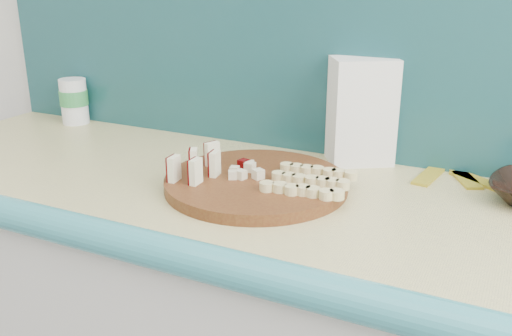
{
  "coord_description": "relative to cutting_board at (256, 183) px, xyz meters",
  "views": [
    {
      "loc": [
        0.36,
        0.55,
        1.33
      ],
      "look_at": [
        -0.11,
        1.51,
        0.95
      ],
      "focal_mm": 40.0,
      "sensor_mm": 36.0,
      "label": 1
    }
  ],
  "objects": [
    {
      "name": "backsplash",
      "position": [
        0.21,
        0.28,
        0.24
      ],
      "size": [
        2.2,
        0.02,
        0.5
      ],
      "primitive_type": "cube",
      "color": "teal",
      "rests_on": "kitchen_counter"
    },
    {
      "name": "cutting_board",
      "position": [
        0.0,
        0.0,
        0.0
      ],
      "size": [
        0.4,
        0.4,
        0.02
      ],
      "primitive_type": "cylinder",
      "rotation": [
        0.0,
        0.0,
        0.1
      ],
      "color": "#491E0F",
      "rests_on": "kitchen_counter"
    },
    {
      "name": "apple_wedges",
      "position": [
        -0.11,
        -0.04,
        0.04
      ],
      "size": [
        0.08,
        0.15,
        0.05
      ],
      "color": "#FDF8CB",
      "rests_on": "cutting_board"
    },
    {
      "name": "apple_chunks",
      "position": [
        -0.02,
        -0.0,
        0.02
      ],
      "size": [
        0.05,
        0.06,
        0.02
      ],
      "color": "#FAEFC8",
      "rests_on": "cutting_board"
    },
    {
      "name": "banana_slices",
      "position": [
        0.11,
        0.01,
        0.02
      ],
      "size": [
        0.17,
        0.15,
        0.02
      ],
      "color": "#DFCE88",
      "rests_on": "cutting_board"
    },
    {
      "name": "flour_bag",
      "position": [
        0.14,
        0.25,
        0.11
      ],
      "size": [
        0.17,
        0.16,
        0.24
      ],
      "primitive_type": "cube",
      "rotation": [
        0.0,
        0.0,
        0.56
      ],
      "color": "white",
      "rests_on": "kitchen_counter"
    },
    {
      "name": "canister",
      "position": [
        -0.68,
        0.23,
        0.05
      ],
      "size": [
        0.08,
        0.08,
        0.13
      ],
      "rotation": [
        0.0,
        0.0,
        0.18
      ],
      "color": "white",
      "rests_on": "kitchen_counter"
    },
    {
      "name": "banana_peel",
      "position": [
        0.36,
        0.24,
        -0.01
      ],
      "size": [
        0.21,
        0.18,
        0.01
      ],
      "rotation": [
        0.0,
        0.0,
        0.29
      ],
      "color": "gold",
      "rests_on": "kitchen_counter"
    }
  ]
}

